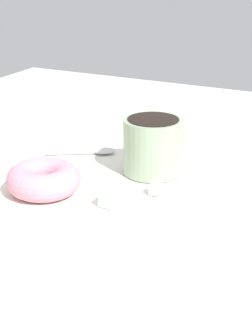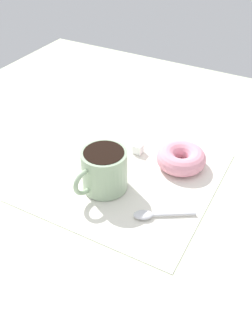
{
  "view_description": "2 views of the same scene",
  "coord_description": "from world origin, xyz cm",
  "views": [
    {
      "loc": [
        -32.89,
        68.31,
        32.6
      ],
      "look_at": [
        0.58,
        1.06,
        2.3
      ],
      "focal_mm": 60.0,
      "sensor_mm": 36.0,
      "label": 1
    },
    {
      "loc": [
        28.93,
        -50.57,
        49.22
      ],
      "look_at": [
        0.58,
        1.06,
        2.3
      ],
      "focal_mm": 40.0,
      "sensor_mm": 36.0,
      "label": 2
    }
  ],
  "objects": [
    {
      "name": "sugar_cube_extra",
      "position": [
        -5.13,
        3.41,
        1.04
      ],
      "size": [
        1.47,
        1.47,
        1.47
      ],
      "primitive_type": "cube",
      "color": "white",
      "rests_on": "napkin"
    },
    {
      "name": "sugar_cube",
      "position": [
        -1.01,
        9.45,
        1.29
      ],
      "size": [
        1.99,
        1.99,
        1.99
      ],
      "primitive_type": "cube",
      "color": "white",
      "rests_on": "napkin"
    },
    {
      "name": "ground_plane",
      "position": [
        0.0,
        0.0,
        -1.0
      ],
      "size": [
        120.0,
        120.0,
        2.0
      ],
      "primitive_type": "cube",
      "color": "beige"
    },
    {
      "name": "spoon",
      "position": [
        10.03,
        -6.89,
        0.71
      ],
      "size": [
        10.49,
        7.19,
        0.9
      ],
      "color": "silver",
      "rests_on": "napkin"
    },
    {
      "name": "coffee_cup",
      "position": [
        -1.5,
        -3.98,
        4.62
      ],
      "size": [
        8.83,
        11.91,
        8.35
      ],
      "color": "#9EB793",
      "rests_on": "napkin"
    },
    {
      "name": "napkin",
      "position": [
        0.58,
        1.06,
        0.15
      ],
      "size": [
        35.54,
        35.54,
        0.3
      ],
      "primitive_type": "cube",
      "rotation": [
        0.0,
        0.0,
        0.01
      ],
      "color": "white",
      "rests_on": "ground_plane"
    },
    {
      "name": "donut",
      "position": [
        9.04,
        9.6,
        2.2
      ],
      "size": [
        10.33,
        10.33,
        3.8
      ],
      "primitive_type": "torus",
      "color": "pink",
      "rests_on": "napkin"
    }
  ]
}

